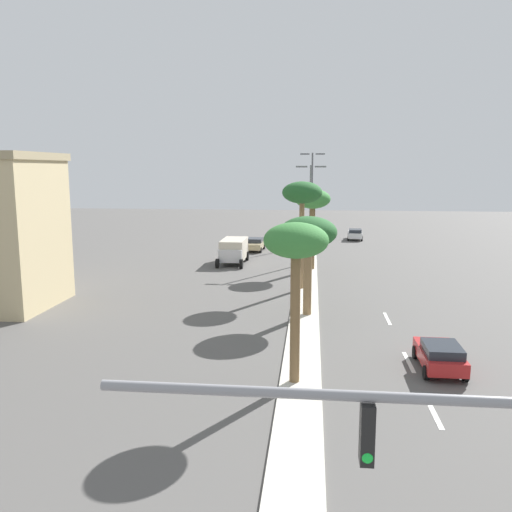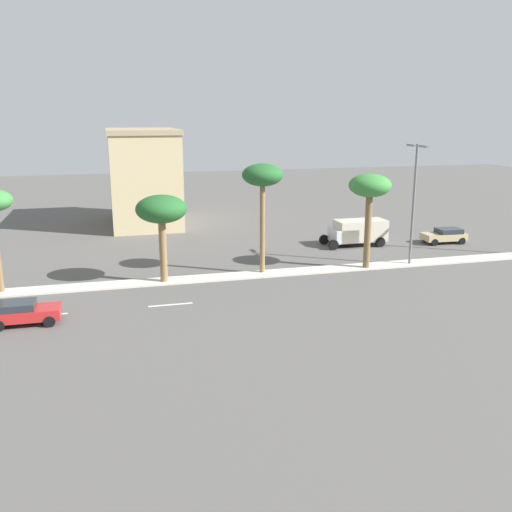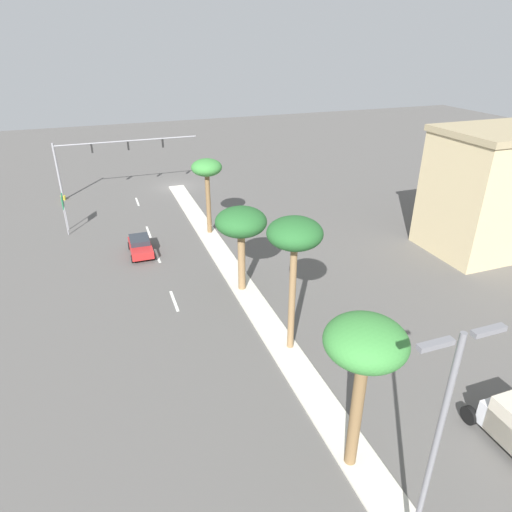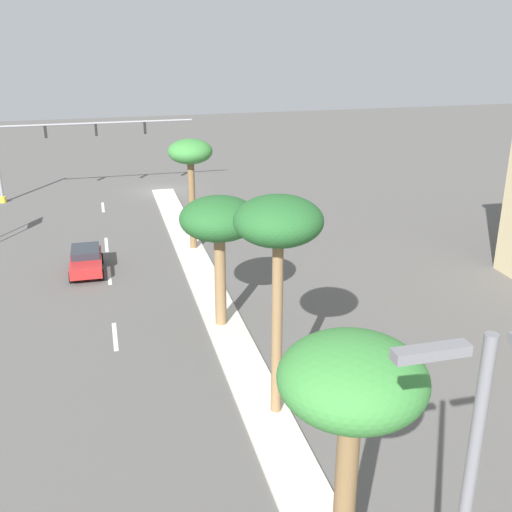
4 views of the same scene
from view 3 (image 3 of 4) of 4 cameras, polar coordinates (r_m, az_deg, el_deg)
ground_plane at (r=27.21m, az=3.46°, el=-11.60°), size 160.00×160.00×0.00m
median_curb at (r=21.34m, az=14.71°, el=-26.15°), size 1.80×85.98×0.12m
lane_stripe_rear at (r=51.91m, az=-14.88°, el=6.70°), size 0.20×2.80×0.01m
lane_stripe_center at (r=43.48m, az=-13.53°, el=3.00°), size 0.20×2.80×0.01m
lane_stripe_inboard at (r=38.58m, az=-12.45°, el=0.04°), size 0.20×2.80×0.01m
lane_stripe_left at (r=31.95m, az=-10.38°, el=-5.66°), size 0.20×2.80×0.01m
traffic_signal_gantry at (r=53.95m, az=-19.66°, el=11.50°), size 15.81×0.53×6.36m
directional_road_sign at (r=44.91m, az=-23.32°, el=5.89°), size 0.10×1.43×3.64m
commercial_building at (r=43.18m, az=29.41°, el=7.40°), size 12.99×7.36×10.23m
palm_tree_center at (r=40.28m, az=-6.29°, el=10.76°), size 2.71×2.71×6.89m
palm_tree_front at (r=30.49m, az=-1.92°, el=4.14°), size 3.56×3.56×6.19m
palm_tree_far at (r=23.53m, az=4.94°, el=2.37°), size 3.00×3.00×8.14m
palm_tree_inboard at (r=17.53m, az=13.71°, el=-11.22°), size 3.21×3.21×7.27m
street_lamp_far at (r=15.84m, az=22.17°, el=-20.44°), size 2.90×0.24×9.41m
sedan_red_near at (r=38.96m, az=-14.51°, el=1.25°), size 1.91×3.83×1.34m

